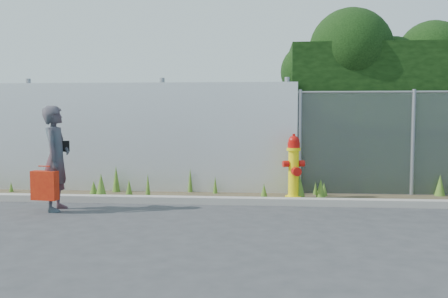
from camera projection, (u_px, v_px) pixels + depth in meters
name	position (u px, v px, depth m)	size (l,w,h in m)	color
ground	(237.00, 228.00, 6.94)	(80.00, 80.00, 0.00)	#353537
curb	(243.00, 201.00, 8.72)	(16.00, 0.22, 0.12)	gray
weed_strip	(255.00, 190.00, 9.39)	(16.00, 1.29, 0.54)	#473B29
corrugated_fence	(87.00, 137.00, 10.13)	(8.50, 0.21, 2.30)	silver
fire_hydrant	(294.00, 168.00, 9.18)	(0.41, 0.36, 1.21)	yellow
woman	(56.00, 158.00, 8.13)	(0.63, 0.41, 1.72)	#0F5A63
red_tote_bag	(45.00, 185.00, 7.95)	(0.42, 0.16, 0.55)	#AA1709
black_shoulder_bag	(62.00, 146.00, 8.25)	(0.24, 0.10, 0.18)	black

